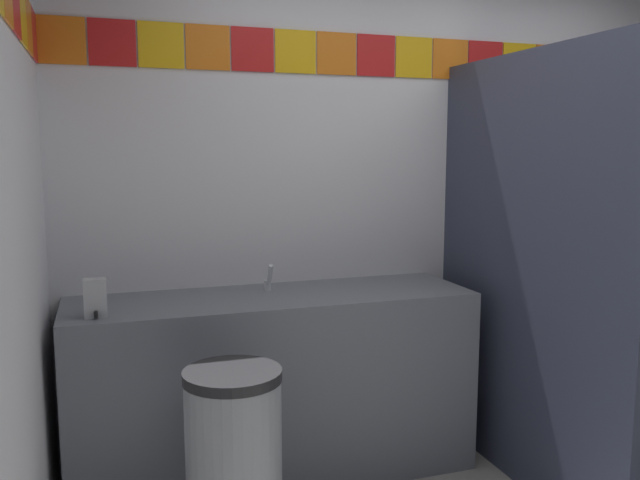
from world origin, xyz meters
TOP-DOWN VIEW (x-y plane):
  - wall_back at (-0.00, 1.54)m, footprint 3.68×0.09m
  - vanity_counter at (-0.84, 1.22)m, footprint 1.89×0.56m
  - faucet_center at (-0.84, 1.31)m, footprint 0.04×0.10m
  - soap_dispenser at (-1.63, 1.06)m, footprint 0.09×0.09m
  - stall_divider at (0.40, 0.54)m, footprint 0.92×1.42m
  - toilet at (0.81, 1.06)m, footprint 0.39×0.49m
  - trash_bin at (-1.16, 0.58)m, footprint 0.37×0.37m

SIDE VIEW (x-z plane):
  - toilet at x=0.81m, z-range -0.07..0.67m
  - trash_bin at x=-1.16m, z-range 0.00..0.76m
  - vanity_counter at x=-0.84m, z-range 0.01..0.89m
  - faucet_center at x=-0.84m, z-range 0.87..1.01m
  - soap_dispenser at x=-1.63m, z-range 0.88..1.04m
  - stall_divider at x=0.40m, z-range 0.00..2.00m
  - wall_back at x=0.00m, z-range 0.01..2.57m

